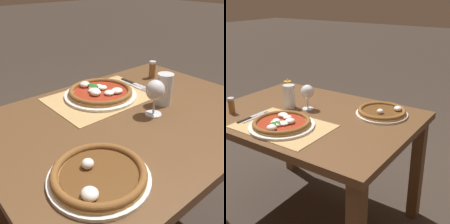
{
  "view_description": "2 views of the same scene",
  "coord_description": "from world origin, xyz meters",
  "views": [
    {
      "loc": [
        0.7,
        0.69,
        1.27
      ],
      "look_at": [
        0.12,
        0.01,
        0.8
      ],
      "focal_mm": 42.0,
      "sensor_mm": 36.0,
      "label": 1
    },
    {
      "loc": [
        1.08,
        -1.33,
        1.42
      ],
      "look_at": [
        0.22,
        -0.05,
        0.82
      ],
      "focal_mm": 50.0,
      "sensor_mm": 36.0,
      "label": 2
    }
  ],
  "objects": [
    {
      "name": "votive_candle",
      "position": [
        -0.48,
        0.33,
        0.76
      ],
      "size": [
        0.06,
        0.06,
        0.07
      ],
      "color": "gold",
      "rests_on": "dining_table"
    },
    {
      "name": "fork",
      "position": [
        -0.23,
        -0.22,
        0.75
      ],
      "size": [
        0.02,
        0.2,
        0.0
      ],
      "color": "#B7B7BC",
      "rests_on": "paper_placemat"
    },
    {
      "name": "pint_glass",
      "position": [
        -0.18,
        0.02,
        0.81
      ],
      "size": [
        0.07,
        0.07,
        0.15
      ],
      "color": "silver",
      "rests_on": "dining_table"
    },
    {
      "name": "ground_plane",
      "position": [
        0.0,
        0.0,
        0.0
      ],
      "size": [
        24.0,
        24.0,
        0.0
      ],
      "primitive_type": "plane",
      "color": "#382D26"
    },
    {
      "name": "wine_glass",
      "position": [
        -0.07,
        0.06,
        0.85
      ],
      "size": [
        0.08,
        0.08,
        0.16
      ],
      "color": "silver",
      "rests_on": "dining_table"
    },
    {
      "name": "pizza_near",
      "position": [
        -0.01,
        -0.23,
        0.76
      ],
      "size": [
        0.35,
        0.35,
        0.05
      ],
      "color": "silver",
      "rests_on": "paper_placemat"
    },
    {
      "name": "pizza_far",
      "position": [
        0.35,
        0.22,
        0.76
      ],
      "size": [
        0.3,
        0.3,
        0.05
      ],
      "color": "silver",
      "rests_on": "dining_table"
    },
    {
      "name": "pepper_shaker",
      "position": [
        -0.4,
        -0.25,
        0.79
      ],
      "size": [
        0.04,
        0.04,
        0.1
      ],
      "color": "brown",
      "rests_on": "dining_table"
    },
    {
      "name": "dining_table",
      "position": [
        0.0,
        0.0,
        0.63
      ],
      "size": [
        1.2,
        0.89,
        0.74
      ],
      "color": "brown",
      "rests_on": "ground"
    },
    {
      "name": "knife",
      "position": [
        -0.25,
        -0.23,
        0.75
      ],
      "size": [
        0.02,
        0.22,
        0.01
      ],
      "color": "black",
      "rests_on": "paper_placemat"
    },
    {
      "name": "paper_placemat",
      "position": [
        -0.02,
        -0.22,
        0.74
      ],
      "size": [
        0.5,
        0.35,
        0.0
      ],
      "primitive_type": "cube",
      "color": "tan",
      "rests_on": "dining_table"
    }
  ]
}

